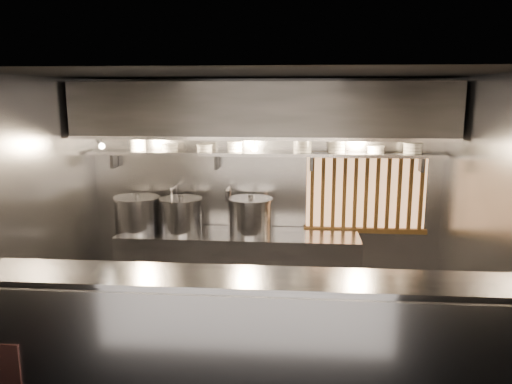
# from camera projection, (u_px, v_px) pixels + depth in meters

# --- Properties ---
(floor) EXTENTS (4.50, 4.50, 0.00)m
(floor) POSITION_uv_depth(u_px,v_px,m) (254.00, 345.00, 5.28)
(floor) COLOR black
(floor) RESTS_ON ground
(ceiling) EXTENTS (4.50, 4.50, 0.00)m
(ceiling) POSITION_uv_depth(u_px,v_px,m) (254.00, 74.00, 4.74)
(ceiling) COLOR black
(ceiling) RESTS_ON wall_back
(wall_back) EXTENTS (4.50, 0.00, 4.50)m
(wall_back) POSITION_uv_depth(u_px,v_px,m) (264.00, 189.00, 6.48)
(wall_back) COLOR gray
(wall_back) RESTS_ON floor
(wall_left) EXTENTS (0.00, 3.00, 3.00)m
(wall_left) POSITION_uv_depth(u_px,v_px,m) (39.00, 212.00, 5.20)
(wall_left) COLOR gray
(wall_left) RESTS_ON floor
(wall_right) EXTENTS (0.00, 3.00, 3.00)m
(wall_right) POSITION_uv_depth(u_px,v_px,m) (485.00, 222.00, 4.82)
(wall_right) COLOR gray
(wall_right) RESTS_ON floor
(serving_counter) EXTENTS (4.50, 0.56, 1.13)m
(serving_counter) POSITION_uv_depth(u_px,v_px,m) (244.00, 339.00, 4.24)
(serving_counter) COLOR gray
(serving_counter) RESTS_ON floor
(cooking_bench) EXTENTS (3.00, 0.70, 0.90)m
(cooking_bench) POSITION_uv_depth(u_px,v_px,m) (238.00, 267.00, 6.32)
(cooking_bench) COLOR gray
(cooking_bench) RESTS_ON floor
(bowl_shelf) EXTENTS (4.40, 0.34, 0.04)m
(bowl_shelf) POSITION_uv_depth(u_px,v_px,m) (263.00, 154.00, 6.21)
(bowl_shelf) COLOR gray
(bowl_shelf) RESTS_ON wall_back
(exhaust_hood) EXTENTS (4.40, 0.81, 0.65)m
(exhaust_hood) POSITION_uv_depth(u_px,v_px,m) (262.00, 110.00, 5.89)
(exhaust_hood) COLOR #2D2D30
(exhaust_hood) RESTS_ON ceiling
(wood_screen) EXTENTS (1.56, 0.09, 1.04)m
(wood_screen) POSITION_uv_depth(u_px,v_px,m) (366.00, 193.00, 6.33)
(wood_screen) COLOR #F7AE6F
(wood_screen) RESTS_ON wall_back
(faucet_left) EXTENTS (0.04, 0.30, 0.50)m
(faucet_left) POSITION_uv_depth(u_px,v_px,m) (175.00, 196.00, 6.46)
(faucet_left) COLOR silver
(faucet_left) RESTS_ON wall_back
(faucet_right) EXTENTS (0.04, 0.30, 0.50)m
(faucet_right) POSITION_uv_depth(u_px,v_px,m) (228.00, 197.00, 6.40)
(faucet_right) COLOR silver
(faucet_right) RESTS_ON wall_back
(heat_lamp) EXTENTS (0.25, 0.35, 0.20)m
(heat_lamp) POSITION_uv_depth(u_px,v_px,m) (100.00, 141.00, 5.87)
(heat_lamp) COLOR gray
(heat_lamp) RESTS_ON exhaust_hood
(pendant_bulb) EXTENTS (0.09, 0.09, 0.19)m
(pendant_bulb) POSITION_uv_depth(u_px,v_px,m) (254.00, 148.00, 6.08)
(pendant_bulb) COLOR #2D2D30
(pendant_bulb) RESTS_ON exhaust_hood
(stock_pot_left) EXTENTS (0.67, 0.67, 0.47)m
(stock_pot_left) POSITION_uv_depth(u_px,v_px,m) (181.00, 215.00, 6.26)
(stock_pot_left) COLOR gray
(stock_pot_left) RESTS_ON cooking_bench
(stock_pot_mid) EXTENTS (0.64, 0.64, 0.48)m
(stock_pot_mid) POSITION_uv_depth(u_px,v_px,m) (137.00, 213.00, 6.34)
(stock_pot_mid) COLOR gray
(stock_pot_mid) RESTS_ON cooking_bench
(stock_pot_right) EXTENTS (0.73, 0.73, 0.49)m
(stock_pot_right) POSITION_uv_depth(u_px,v_px,m) (251.00, 216.00, 6.20)
(stock_pot_right) COLOR gray
(stock_pot_right) RESTS_ON cooking_bench
(red_placard) EXTENTS (0.29, 0.04, 0.40)m
(red_placard) POSITION_uv_depth(u_px,v_px,m) (4.00, 366.00, 4.18)
(red_placard) COLOR red
(red_placard) RESTS_ON serving_counter
(bowl_stack_0) EXTENTS (0.21, 0.21, 0.17)m
(bowl_stack_0) POSITION_uv_depth(u_px,v_px,m) (138.00, 144.00, 6.32)
(bowl_stack_0) COLOR silver
(bowl_stack_0) RESTS_ON bowl_shelf
(bowl_stack_1) EXTENTS (0.21, 0.21, 0.09)m
(bowl_stack_1) POSITION_uv_depth(u_px,v_px,m) (170.00, 148.00, 6.29)
(bowl_stack_1) COLOR silver
(bowl_stack_1) RESTS_ON bowl_shelf
(bowl_stack_2) EXTENTS (0.21, 0.21, 0.09)m
(bowl_stack_2) POSITION_uv_depth(u_px,v_px,m) (205.00, 148.00, 6.26)
(bowl_stack_2) COLOR silver
(bowl_stack_2) RESTS_ON bowl_shelf
(bowl_stack_3) EXTENTS (0.20, 0.20, 0.13)m
(bowl_stack_3) POSITION_uv_depth(u_px,v_px,m) (235.00, 147.00, 6.22)
(bowl_stack_3) COLOR silver
(bowl_stack_3) RESTS_ON bowl_shelf
(bowl_stack_4) EXTENTS (0.24, 0.24, 0.17)m
(bowl_stack_4) POSITION_uv_depth(u_px,v_px,m) (303.00, 146.00, 6.15)
(bowl_stack_4) COLOR silver
(bowl_stack_4) RESTS_ON bowl_shelf
(bowl_stack_5) EXTENTS (0.22, 0.22, 0.17)m
(bowl_stack_5) POSITION_uv_depth(u_px,v_px,m) (337.00, 146.00, 6.11)
(bowl_stack_5) COLOR silver
(bowl_stack_5) RESTS_ON bowl_shelf
(bowl_stack_6) EXTENTS (0.21, 0.21, 0.09)m
(bowl_stack_6) POSITION_uv_depth(u_px,v_px,m) (376.00, 149.00, 6.08)
(bowl_stack_6) COLOR silver
(bowl_stack_6) RESTS_ON bowl_shelf
(bowl_stack_7) EXTENTS (0.24, 0.24, 0.13)m
(bowl_stack_7) POSITION_uv_depth(u_px,v_px,m) (413.00, 148.00, 6.04)
(bowl_stack_7) COLOR silver
(bowl_stack_7) RESTS_ON bowl_shelf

